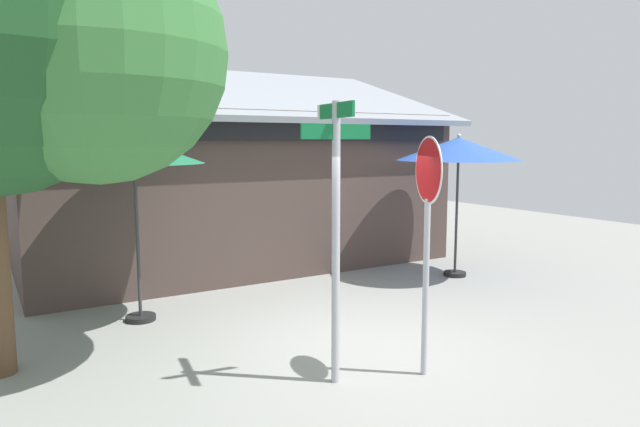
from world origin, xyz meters
The scene contains 7 objects.
ground_plane centered at (0.00, 0.00, -0.05)m, with size 28.00×28.00×0.10m, color gray.
cafe_building centered at (0.73, 5.60, 1.72)m, with size 9.17×4.63×4.43m.
street_sign_post centered at (-0.82, -0.83, 1.87)m, with size 0.80×0.86×3.08m.
stop_sign centered at (0.16, -1.19, 1.89)m, with size 0.27×0.71×2.72m.
patio_umbrella_forest_green_left centered at (-2.13, 2.50, 2.49)m, with size 2.01×2.01×2.78m.
patio_umbrella_royal_blue_center centered at (3.93, 2.13, 2.50)m, with size 2.40×2.40×2.81m.
shade_tree centered at (-3.69, 1.21, 3.92)m, with size 4.58×4.01×6.05m.
Camera 1 is at (-4.08, -5.89, 2.66)m, focal length 31.77 mm.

